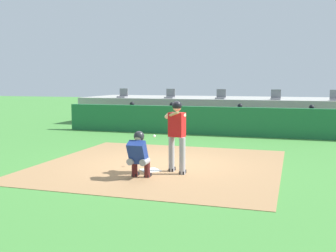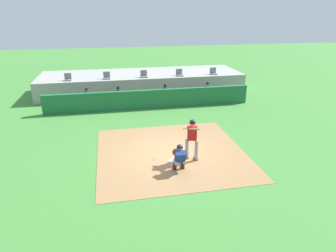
{
  "view_description": "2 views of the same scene",
  "coord_description": "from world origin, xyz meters",
  "views": [
    {
      "loc": [
        3.45,
        -10.33,
        2.3
      ],
      "look_at": [
        0.0,
        0.7,
        1.0
      ],
      "focal_mm": 43.33,
      "sensor_mm": 36.0,
      "label": 1
    },
    {
      "loc": [
        -2.47,
        -11.52,
        5.91
      ],
      "look_at": [
        0.0,
        0.7,
        1.0
      ],
      "focal_mm": 31.73,
      "sensor_mm": 36.0,
      "label": 2
    }
  ],
  "objects": [
    {
      "name": "dugout_wall",
      "position": [
        0.0,
        6.5,
        0.6
      ],
      "size": [
        13.0,
        0.3,
        1.2
      ],
      "primitive_type": "cube",
      "color": "#1E6638",
      "rests_on": "ground"
    },
    {
      "name": "stadium_seat_3",
      "position": [
        2.6,
        9.38,
        1.53
      ],
      "size": [
        0.46,
        0.46,
        0.48
      ],
      "color": "slate",
      "rests_on": "stands_platform"
    },
    {
      "name": "stadium_seat_1",
      "position": [
        -2.6,
        9.38,
        1.53
      ],
      "size": [
        0.46,
        0.46,
        0.48
      ],
      "color": "slate",
      "rests_on": "stands_platform"
    },
    {
      "name": "home_plate",
      "position": [
        0.0,
        -0.8,
        0.02
      ],
      "size": [
        0.62,
        0.62,
        0.02
      ],
      "primitive_type": "cube",
      "rotation": [
        0.0,
        0.0,
        0.79
      ],
      "color": "white",
      "rests_on": "dirt_infield"
    },
    {
      "name": "stadium_seat_2",
      "position": [
        0.0,
        9.38,
        1.53
      ],
      "size": [
        0.46,
        0.46,
        0.48
      ],
      "color": "slate",
      "rests_on": "stands_platform"
    },
    {
      "name": "dugout_bench",
      "position": [
        0.0,
        7.5,
        0.23
      ],
      "size": [
        11.8,
        0.44,
        0.45
      ],
      "primitive_type": "cube",
      "color": "olive",
      "rests_on": "ground"
    },
    {
      "name": "stands_platform",
      "position": [
        0.0,
        10.9,
        0.7
      ],
      "size": [
        15.0,
        4.4,
        1.4
      ],
      "primitive_type": "cube",
      "color": "#9E9E99",
      "rests_on": "ground"
    },
    {
      "name": "stadium_seat_4",
      "position": [
        5.2,
        9.38,
        1.53
      ],
      "size": [
        0.46,
        0.46,
        0.48
      ],
      "color": "slate",
      "rests_on": "stands_platform"
    },
    {
      "name": "dugout_player_0",
      "position": [
        -3.9,
        7.34,
        0.67
      ],
      "size": [
        0.49,
        0.7,
        1.3
      ],
      "color": "#939399",
      "rests_on": "ground"
    },
    {
      "name": "dugout_player_1",
      "position": [
        -1.92,
        7.34,
        0.67
      ],
      "size": [
        0.49,
        0.7,
        1.3
      ],
      "color": "#939399",
      "rests_on": "ground"
    },
    {
      "name": "dugout_player_3",
      "position": [
        4.14,
        7.34,
        0.67
      ],
      "size": [
        0.49,
        0.7,
        1.3
      ],
      "color": "#939399",
      "rests_on": "ground"
    },
    {
      "name": "stadium_seat_0",
      "position": [
        -5.2,
        9.38,
        1.53
      ],
      "size": [
        0.46,
        0.46,
        0.48
      ],
      "color": "slate",
      "rests_on": "stands_platform"
    },
    {
      "name": "catcher_crouched",
      "position": [
        -0.01,
        -1.57,
        0.61
      ],
      "size": [
        0.48,
        1.64,
        1.13
      ],
      "color": "gray",
      "rests_on": "ground"
    },
    {
      "name": "dirt_infield",
      "position": [
        0.0,
        0.0,
        0.01
      ],
      "size": [
        6.4,
        6.4,
        0.01
      ],
      "primitive_type": "cube",
      "color": "#9E754C",
      "rests_on": "ground"
    },
    {
      "name": "ground_plane",
      "position": [
        0.0,
        0.0,
        0.0
      ],
      "size": [
        80.0,
        80.0,
        0.0
      ],
      "primitive_type": "plane",
      "color": "#428438"
    },
    {
      "name": "dugout_player_2",
      "position": [
        1.18,
        7.34,
        0.67
      ],
      "size": [
        0.49,
        0.7,
        1.3
      ],
      "color": "#939399",
      "rests_on": "ground"
    },
    {
      "name": "batter_at_plate",
      "position": [
        0.69,
        -0.8,
        1.04
      ],
      "size": [
        0.62,
        0.83,
        1.8
      ],
      "color": "#99999E",
      "rests_on": "ground"
    }
  ]
}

